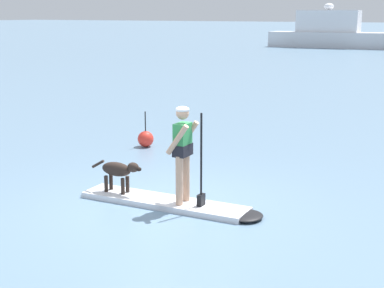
# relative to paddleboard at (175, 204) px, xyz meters

# --- Properties ---
(ground_plane) EXTENTS (400.00, 400.00, 0.00)m
(ground_plane) POSITION_rel_paddleboard_xyz_m (-0.23, -0.01, -0.05)
(ground_plane) COLOR slate
(paddleboard) EXTENTS (3.39, 0.80, 0.10)m
(paddleboard) POSITION_rel_paddleboard_xyz_m (0.00, 0.00, 0.00)
(paddleboard) COLOR silver
(paddleboard) RESTS_ON ground_plane
(person_paddler) EXTENTS (0.61, 0.49, 1.68)m
(person_paddler) POSITION_rel_paddleboard_xyz_m (0.17, 0.01, 1.03)
(person_paddler) COLOR tan
(person_paddler) RESTS_ON paddleboard
(dog) EXTENTS (1.07, 0.25, 0.60)m
(dog) POSITION_rel_paddleboard_xyz_m (-1.16, -0.06, 0.46)
(dog) COLOR #2D231E
(dog) RESTS_ON paddleboard
(moored_boat_center) EXTENTS (13.11, 3.27, 4.17)m
(moored_boat_center) POSITION_rel_paddleboard_xyz_m (-11.05, 47.39, 1.27)
(moored_boat_center) COLOR silver
(moored_boat_center) RESTS_ON ground_plane
(marker_buoy) EXTENTS (0.40, 0.40, 0.90)m
(marker_buoy) POSITION_rel_paddleboard_xyz_m (-3.05, 3.59, 0.15)
(marker_buoy) COLOR red
(marker_buoy) RESTS_ON ground_plane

